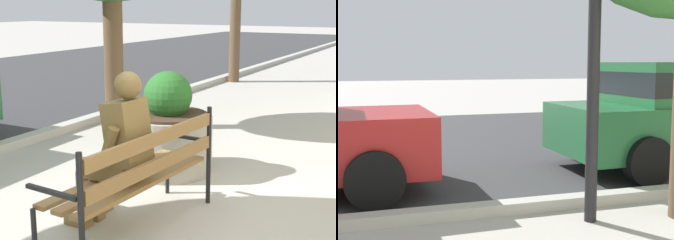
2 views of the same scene
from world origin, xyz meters
The scene contains 1 object.
street_surface centered at (0.00, 7.50, 0.00)m, with size 60.00×9.00×0.01m, color #38383A.
Camera 2 is at (-5.00, -1.57, 1.55)m, focal length 49.85 mm.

